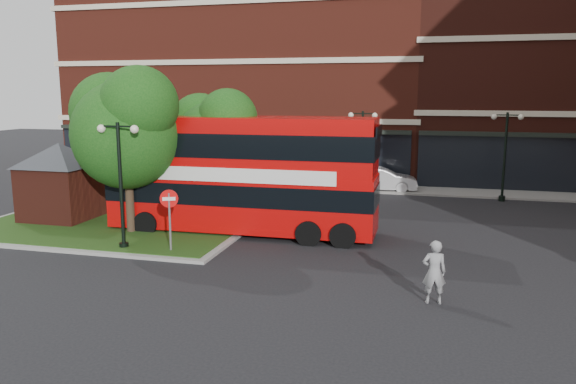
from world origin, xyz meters
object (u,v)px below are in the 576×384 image
(woman, at_px, (434,272))
(car_white, at_px, (380,179))
(bus, at_px, (241,167))
(car_silver, at_px, (337,177))

(woman, height_order, car_white, woman)
(bus, bearing_deg, car_white, 67.20)
(car_white, bearing_deg, car_silver, 84.12)
(bus, bearing_deg, car_silver, 79.02)
(bus, xyz_separation_m, car_white, (4.91, 12.00, -2.18))
(bus, relative_size, woman, 6.12)
(car_silver, bearing_deg, car_white, -88.69)
(woman, bearing_deg, car_silver, -81.50)
(bus, distance_m, car_silver, 12.39)
(bus, distance_m, car_white, 13.15)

